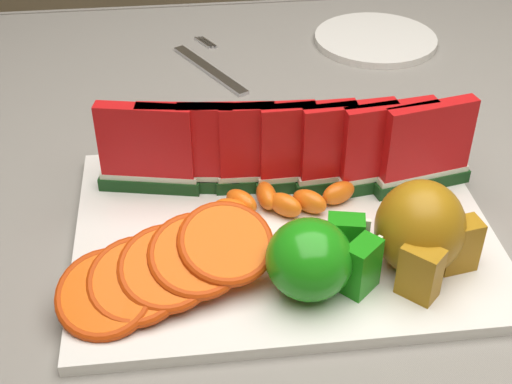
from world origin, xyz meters
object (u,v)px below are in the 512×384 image
at_px(platter, 283,232).
at_px(fork, 209,67).
at_px(side_plate, 375,39).
at_px(pear_cluster, 422,232).
at_px(apple_cluster, 317,258).

bearing_deg(platter, fork, 97.44).
bearing_deg(side_plate, fork, -167.42).
distance_m(platter, pear_cluster, 0.14).
bearing_deg(apple_cluster, pear_cluster, 10.22).
xyz_separation_m(platter, fork, (-0.05, 0.37, -0.00)).
relative_size(platter, fork, 2.14).
distance_m(apple_cluster, fork, 0.46).
relative_size(pear_cluster, side_plate, 0.51).
bearing_deg(apple_cluster, platter, 100.39).
bearing_deg(apple_cluster, fork, 97.99).
xyz_separation_m(apple_cluster, side_plate, (0.19, 0.51, -0.04)).
bearing_deg(platter, side_plate, 64.62).
relative_size(platter, apple_cluster, 3.59).
bearing_deg(pear_cluster, side_plate, 79.66).
xyz_separation_m(side_plate, fork, (-0.25, -0.06, -0.00)).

